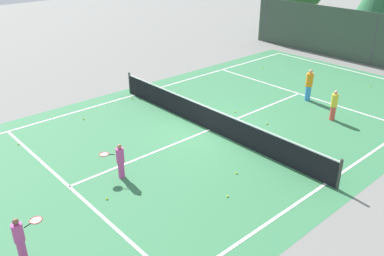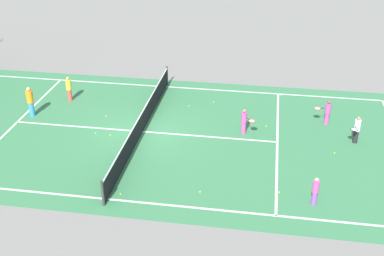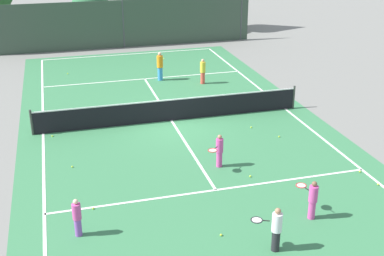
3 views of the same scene
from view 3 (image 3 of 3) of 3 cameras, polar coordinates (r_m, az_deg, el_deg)
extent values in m
plane|color=slate|center=(22.52, -2.34, 0.84)|extent=(80.00, 80.00, 0.00)
cube|color=#387A4C|center=(22.52, -2.34, 0.85)|extent=(13.00, 25.00, 0.00)
cube|color=white|center=(22.04, -16.39, -0.61)|extent=(0.10, 24.00, 0.01)
cube|color=white|center=(24.26, 10.41, 2.15)|extent=(0.10, 24.00, 0.01)
cube|color=white|center=(33.75, -7.09, 8.24)|extent=(11.00, 0.10, 0.01)
cube|color=white|center=(16.95, 2.69, -6.98)|extent=(11.00, 0.10, 0.01)
cube|color=white|center=(28.43, -5.33, 5.52)|extent=(11.00, 0.10, 0.01)
cube|color=white|center=(22.51, -2.34, 0.86)|extent=(0.10, 12.80, 0.01)
cylinder|color=#333833|center=(21.85, -17.59, 0.59)|extent=(0.10, 0.10, 1.10)
cylinder|color=#333833|center=(24.25, 11.36, 3.43)|extent=(0.10, 0.10, 1.10)
cube|color=black|center=(22.34, -2.36, 1.97)|extent=(11.80, 0.03, 0.95)
cube|color=white|center=(22.17, -2.38, 3.18)|extent=(11.80, 0.04, 0.05)
cube|color=#384C3D|center=(35.33, -7.73, 11.51)|extent=(18.00, 0.06, 3.20)
cylinder|color=#3F4447|center=(35.33, -7.73, 11.51)|extent=(0.12, 0.12, 3.20)
cylinder|color=#3F4447|center=(37.42, 5.55, 12.24)|extent=(0.12, 0.12, 3.20)
cylinder|color=brown|center=(38.59, -11.22, 11.76)|extent=(0.35, 0.35, 2.56)
cylinder|color=brown|center=(39.48, -4.54, 12.80)|extent=(0.30, 0.30, 3.15)
cylinder|color=brown|center=(40.90, 4.02, 12.88)|extent=(0.41, 0.41, 2.75)
cylinder|color=brown|center=(39.95, -9.69, 12.99)|extent=(0.34, 0.34, 3.59)
cylinder|color=#388CD8|center=(28.05, -3.60, 6.11)|extent=(0.27, 0.27, 0.73)
cylinder|color=orange|center=(27.86, -3.63, 7.46)|extent=(0.34, 0.34, 0.64)
sphere|color=tan|center=(27.75, -3.66, 8.30)|extent=(0.20, 0.20, 0.20)
cylinder|color=purple|center=(14.98, -12.68, -10.81)|extent=(0.20, 0.20, 0.55)
cylinder|color=#D14799|center=(14.70, -12.85, -9.13)|extent=(0.25, 0.25, 0.48)
sphere|color=beige|center=(14.54, -12.96, -8.08)|extent=(0.15, 0.15, 0.15)
cylinder|color=#232328|center=(14.22, 9.39, -12.37)|extent=(0.23, 0.23, 0.62)
cylinder|color=silver|center=(13.89, 9.54, -10.42)|extent=(0.28, 0.28, 0.54)
sphere|color=#A37556|center=(13.70, 9.64, -9.18)|extent=(0.17, 0.17, 0.17)
cylinder|color=black|center=(13.87, 8.33, -10.27)|extent=(0.20, 0.11, 0.03)
torus|color=black|center=(13.86, 7.28, -10.22)|extent=(0.43, 0.43, 0.03)
cylinder|color=silver|center=(13.86, 7.28, -10.22)|extent=(0.36, 0.36, 0.00)
cylinder|color=#D14799|center=(15.77, 13.31, -8.94)|extent=(0.21, 0.21, 0.58)
cylinder|color=#D14799|center=(15.49, 13.49, -7.21)|extent=(0.27, 0.27, 0.51)
sphere|color=brown|center=(15.33, 13.60, -6.12)|extent=(0.16, 0.16, 0.16)
cylinder|color=black|center=(15.65, 12.78, -6.70)|extent=(0.08, 0.20, 0.03)
torus|color=red|center=(15.81, 12.17, -6.33)|extent=(0.41, 0.41, 0.03)
cylinder|color=silver|center=(15.81, 12.17, -6.33)|extent=(0.34, 0.34, 0.00)
cylinder|color=#D14799|center=(18.35, 3.08, -3.52)|extent=(0.21, 0.21, 0.58)
cylinder|color=#D14799|center=(18.11, 3.12, -1.97)|extent=(0.27, 0.27, 0.51)
sphere|color=#A37556|center=(17.98, 3.14, -1.00)|extent=(0.16, 0.16, 0.16)
cylinder|color=black|center=(17.87, 2.71, -2.23)|extent=(0.16, 0.16, 0.03)
torus|color=red|center=(17.67, 2.34, -2.53)|extent=(0.47, 0.47, 0.03)
cylinder|color=silver|center=(17.67, 2.34, -2.53)|extent=(0.39, 0.39, 0.00)
cylinder|color=#E54C3F|center=(27.43, 1.21, 5.65)|extent=(0.23, 0.23, 0.64)
cylinder|color=yellow|center=(27.26, 1.22, 6.85)|extent=(0.29, 0.29, 0.56)
sphere|color=tan|center=(27.16, 1.23, 7.59)|extent=(0.17, 0.17, 0.17)
sphere|color=#CCE533|center=(18.34, 20.19, -5.96)|extent=(0.07, 0.07, 0.07)
sphere|color=#CCE533|center=(16.20, -11.06, -8.86)|extent=(0.07, 0.07, 0.07)
sphere|color=#CCE533|center=(18.99, 18.34, -4.67)|extent=(0.07, 0.07, 0.07)
sphere|color=#CCE533|center=(32.38, -3.20, 7.80)|extent=(0.07, 0.07, 0.07)
sphere|color=#CCE533|center=(24.37, -4.75, 2.61)|extent=(0.07, 0.07, 0.07)
sphere|color=#CCE533|center=(23.66, -4.60, 1.98)|extent=(0.07, 0.07, 0.07)
sphere|color=#CCE533|center=(18.87, -13.32, -4.25)|extent=(0.07, 0.07, 0.07)
sphere|color=#CCE533|center=(21.63, -15.43, -0.87)|extent=(0.07, 0.07, 0.07)
sphere|color=#CCE533|center=(24.80, -0.66, 3.06)|extent=(0.07, 0.07, 0.07)
sphere|color=#CCE533|center=(30.06, -13.80, 5.97)|extent=(0.07, 0.07, 0.07)
sphere|color=#CCE533|center=(21.10, 9.77, -0.95)|extent=(0.07, 0.07, 0.07)
sphere|color=#CCE533|center=(17.84, 6.57, -5.41)|extent=(0.07, 0.07, 0.07)
sphere|color=#CCE533|center=(21.85, 6.67, 0.08)|extent=(0.07, 0.07, 0.07)
sphere|color=#CCE533|center=(14.75, 3.29, -11.91)|extent=(0.07, 0.07, 0.07)
camera|label=1|loc=(18.33, 44.69, 13.47)|focal=38.04mm
camera|label=2|loc=(21.60, -66.94, 17.67)|focal=46.44mm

